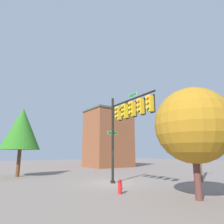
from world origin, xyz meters
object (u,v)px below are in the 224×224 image
object	(u,v)px
signal_pole_assembly	(127,116)
brick_building	(108,138)
tree_near	(22,129)
utility_pole	(197,134)
tree_far	(193,125)
fire_hydrant	(120,187)

from	to	relation	value
signal_pole_assembly	brick_building	world-z (taller)	brick_building
signal_pole_assembly	tree_near	bearing A→B (deg)	-154.89
utility_pole	tree_far	bearing A→B (deg)	-58.99
tree_far	tree_near	bearing A→B (deg)	-161.11
tree_far	fire_hydrant	bearing A→B (deg)	-146.78
signal_pole_assembly	brick_building	xyz separation A→B (m)	(-18.52, 10.57, -0.05)
tree_near	brick_building	bearing A→B (deg)	114.01
fire_hydrant	tree_near	distance (m)	14.25
utility_pole	brick_building	xyz separation A→B (m)	(-19.97, 3.90, 1.11)
signal_pole_assembly	utility_pole	xyz separation A→B (m)	(1.45, 6.67, -1.16)
signal_pole_assembly	tree_far	size ratio (longest dim) A/B	1.19
fire_hydrant	tree_near	size ratio (longest dim) A/B	0.11
utility_pole	brick_building	bearing A→B (deg)	168.94
signal_pole_assembly	tree_near	size ratio (longest dim) A/B	0.98
tree_far	brick_building	xyz separation A→B (m)	(-23.77, 10.22, 1.24)
signal_pole_assembly	tree_far	world-z (taller)	signal_pole_assembly
signal_pole_assembly	brick_building	bearing A→B (deg)	150.29
fire_hydrant	tree_near	bearing A→B (deg)	-165.62
signal_pole_assembly	utility_pole	world-z (taller)	utility_pole
fire_hydrant	tree_far	bearing A→B (deg)	33.22
tree_far	signal_pole_assembly	bearing A→B (deg)	-176.16
fire_hydrant	tree_far	distance (m)	5.51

